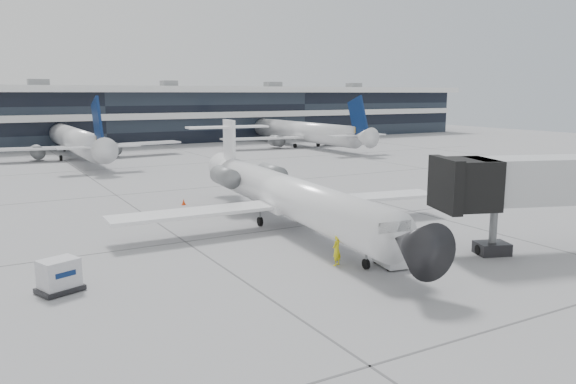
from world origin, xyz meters
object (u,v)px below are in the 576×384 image
regional_jet (286,194)px  cargo_uld (59,276)px  ramp_worker (337,250)px  baggage_tug (390,256)px

regional_jet → cargo_uld: size_ratio=13.17×
regional_jet → ramp_worker: (-2.05, -9.59, -1.60)m
cargo_uld → ramp_worker: bearing=-32.9°
regional_jet → ramp_worker: size_ratio=17.40×
ramp_worker → baggage_tug: bearing=121.9°
ramp_worker → baggage_tug: size_ratio=0.80×
ramp_worker → cargo_uld: ramp_worker is taller
baggage_tug → cargo_uld: size_ratio=0.94×
ramp_worker → baggage_tug: (2.63, -1.59, -0.32)m
ramp_worker → regional_jet: bearing=-129.0°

